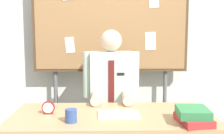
% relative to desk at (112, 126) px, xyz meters
% --- Properties ---
extents(back_wall, '(6.40, 0.08, 2.70)m').
position_rel_desk_xyz_m(back_wall, '(0.00, 1.20, 0.71)').
color(back_wall, silver).
rests_on(back_wall, ground_plane).
extents(desk, '(1.57, 0.74, 0.74)m').
position_rel_desk_xyz_m(desk, '(0.00, 0.00, 0.00)').
color(desk, tan).
rests_on(desk, ground_plane).
extents(person, '(0.55, 0.56, 1.40)m').
position_rel_desk_xyz_m(person, '(0.00, 0.61, 0.01)').
color(person, '#2D2D33').
rests_on(person, ground_plane).
extents(bulletin_board, '(1.69, 0.09, 2.06)m').
position_rel_desk_xyz_m(bulletin_board, '(0.00, 0.99, 0.83)').
color(bulletin_board, '#4C3823').
rests_on(bulletin_board, ground_plane).
extents(book_stack, '(0.23, 0.30, 0.11)m').
position_rel_desk_xyz_m(book_stack, '(0.56, -0.22, 0.15)').
color(book_stack, '#B22D2D').
rests_on(book_stack, desk).
extents(open_notebook, '(0.33, 0.25, 0.01)m').
position_rel_desk_xyz_m(open_notebook, '(0.05, -0.02, 0.10)').
color(open_notebook, '#F4EFCC').
rests_on(open_notebook, desk).
extents(desk_clock, '(0.10, 0.04, 0.10)m').
position_rel_desk_xyz_m(desk_clock, '(-0.50, 0.03, 0.14)').
color(desk_clock, maroon).
rests_on(desk_clock, desk).
extents(coffee_mug, '(0.08, 0.08, 0.10)m').
position_rel_desk_xyz_m(coffee_mug, '(-0.30, -0.19, 0.14)').
color(coffee_mug, '#334C8C').
rests_on(coffee_mug, desk).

